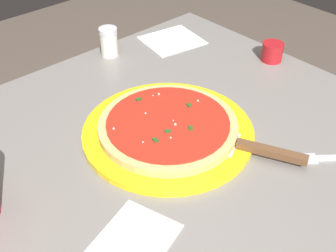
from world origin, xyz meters
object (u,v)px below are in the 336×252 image
object	(u,v)px
pizza	(168,125)
cup_small_sauce	(272,52)
serving_plate	(168,131)
pizza_server	(250,147)
parmesan_shaker	(109,42)
napkin_loose_left	(128,248)
napkin_folded_right	(172,40)

from	to	relation	value
pizza	cup_small_sauce	size ratio (longest dim) A/B	5.14
serving_plate	cup_small_sauce	distance (m)	0.40
pizza_server	parmesan_shaker	distance (m)	0.49
pizza	pizza_server	distance (m)	0.16
napkin_loose_left	pizza	bearing A→B (deg)	-144.65
pizza	napkin_folded_right	world-z (taller)	pizza
pizza	parmesan_shaker	size ratio (longest dim) A/B	3.70
pizza_server	napkin_folded_right	bearing A→B (deg)	-115.38
cup_small_sauce	parmesan_shaker	world-z (taller)	parmesan_shaker
cup_small_sauce	pizza_server	bearing A→B (deg)	30.69
cup_small_sauce	napkin_loose_left	bearing A→B (deg)	18.28
napkin_folded_right	napkin_loose_left	world-z (taller)	same
cup_small_sauce	napkin_folded_right	world-z (taller)	cup_small_sauce
pizza_server	napkin_folded_right	distance (m)	0.49
serving_plate	cup_small_sauce	size ratio (longest dim) A/B	6.35
parmesan_shaker	napkin_folded_right	bearing A→B (deg)	164.35
serving_plate	napkin_loose_left	world-z (taller)	serving_plate
serving_plate	parmesan_shaker	distance (m)	0.36
napkin_loose_left	parmesan_shaker	distance (m)	0.60
serving_plate	napkin_folded_right	xyz separation A→B (m)	(-0.28, -0.29, -0.01)
pizza	napkin_loose_left	bearing A→B (deg)	35.35
napkin_loose_left	napkin_folded_right	bearing A→B (deg)	-138.17
napkin_folded_right	parmesan_shaker	size ratio (longest dim) A/B	1.99
pizza_server	parmesan_shaker	world-z (taller)	parmesan_shaker
napkin_folded_right	pizza_server	bearing A→B (deg)	64.62
napkin_loose_left	parmesan_shaker	size ratio (longest dim) A/B	2.13
napkin_folded_right	napkin_loose_left	distance (m)	0.68
pizza_server	parmesan_shaker	bearing A→B (deg)	-94.03
pizza_server	cup_small_sauce	world-z (taller)	cup_small_sauce
pizza	parmesan_shaker	world-z (taller)	parmesan_shaker
serving_plate	napkin_loose_left	size ratio (longest dim) A/B	2.15
cup_small_sauce	parmesan_shaker	size ratio (longest dim) A/B	0.72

